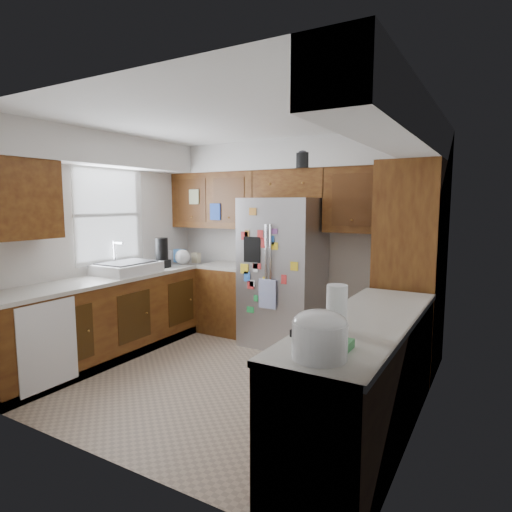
{
  "coord_description": "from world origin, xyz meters",
  "views": [
    {
      "loc": [
        2.3,
        -3.44,
        1.74
      ],
      "look_at": [
        0.11,
        0.35,
        1.2
      ],
      "focal_mm": 30.0,
      "sensor_mm": 36.0,
      "label": 1
    }
  ],
  "objects_px": {
    "rice_cooker": "(320,334)",
    "paper_towel": "(337,308)",
    "pantry": "(411,268)",
    "fridge": "(283,272)"
  },
  "relations": [
    {
      "from": "fridge",
      "to": "paper_towel",
      "type": "bearing_deg",
      "value": -55.65
    },
    {
      "from": "pantry",
      "to": "fridge",
      "type": "relative_size",
      "value": 1.19
    },
    {
      "from": "rice_cooker",
      "to": "paper_towel",
      "type": "bearing_deg",
      "value": 99.72
    },
    {
      "from": "rice_cooker",
      "to": "pantry",
      "type": "bearing_deg",
      "value": 89.99
    },
    {
      "from": "pantry",
      "to": "paper_towel",
      "type": "relative_size",
      "value": 7.15
    },
    {
      "from": "pantry",
      "to": "fridge",
      "type": "xyz_separation_m",
      "value": [
        -1.5,
        0.05,
        -0.17
      ]
    },
    {
      "from": "paper_towel",
      "to": "fridge",
      "type": "bearing_deg",
      "value": 124.35
    },
    {
      "from": "pantry",
      "to": "rice_cooker",
      "type": "distance_m",
      "value": 2.53
    },
    {
      "from": "pantry",
      "to": "rice_cooker",
      "type": "relative_size",
      "value": 7.04
    },
    {
      "from": "pantry",
      "to": "paper_towel",
      "type": "bearing_deg",
      "value": -92.55
    }
  ]
}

